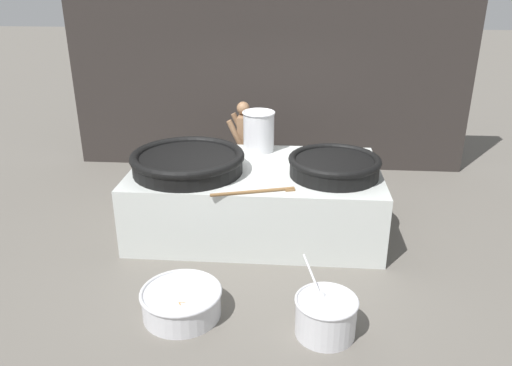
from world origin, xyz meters
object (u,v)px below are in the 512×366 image
giant_wok_far (334,165)px  stock_pot (259,131)px  giant_wok_near (188,161)px  prep_bowl_meat (182,301)px  prep_bowl_vegetables (326,315)px  cook (243,142)px

giant_wok_far → stock_pot: stock_pot is taller
giant_wok_near → prep_bowl_meat: (0.26, -1.82, -0.91)m
stock_pot → giant_wok_far: bearing=-41.8°
prep_bowl_vegetables → stock_pot: bearing=106.9°
giant_wok_far → prep_bowl_meat: (-1.67, -1.83, -0.91)m
stock_pot → cook: size_ratio=0.40×
prep_bowl_meat → stock_pot: bearing=77.6°
giant_wok_far → prep_bowl_meat: bearing=-132.4°
giant_wok_far → cook: bearing=129.2°
giant_wok_near → stock_pot: 1.30m
prep_bowl_vegetables → giant_wok_near: bearing=131.5°
prep_bowl_meat → giant_wok_near: bearing=98.3°
giant_wok_far → cook: size_ratio=0.81×
stock_pot → prep_bowl_meat: stock_pot is taller
giant_wok_near → giant_wok_far: bearing=0.2°
cook → prep_bowl_vegetables: size_ratio=1.92×
stock_pot → cook: (-0.32, 0.74, -0.43)m
stock_pot → cook: bearing=113.1°
giant_wok_near → prep_bowl_meat: size_ratio=1.75×
giant_wok_near → prep_bowl_vegetables: size_ratio=1.95×
giant_wok_near → stock_pot: (0.88, 0.95, 0.16)m
cook → prep_bowl_meat: 3.59m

